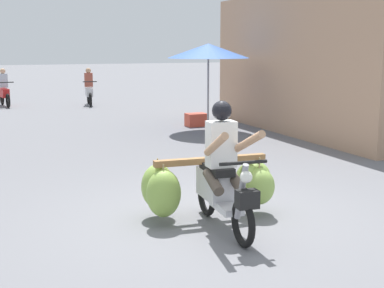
{
  "coord_description": "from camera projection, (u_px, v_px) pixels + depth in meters",
  "views": [
    {
      "loc": [
        -2.77,
        -6.11,
        2.23
      ],
      "look_at": [
        -0.01,
        0.6,
        0.9
      ],
      "focal_mm": 50.52,
      "sensor_mm": 36.0,
      "label": 1
    }
  ],
  "objects": [
    {
      "name": "motorbike_distant_ahead_left",
      "position": [
        4.0,
        91.0,
        19.97
      ],
      "size": [
        0.51,
        1.62,
        1.4
      ],
      "color": "black",
      "rests_on": "ground"
    },
    {
      "name": "shopfront_building",
      "position": [
        351.0,
        63.0,
        14.3
      ],
      "size": [
        4.28,
        7.69,
        3.54
      ],
      "color": "tan",
      "rests_on": "ground"
    },
    {
      "name": "motorbike_main_loaded",
      "position": [
        213.0,
        182.0,
        6.85
      ],
      "size": [
        1.81,
        1.87,
        1.58
      ],
      "color": "black",
      "rests_on": "ground"
    },
    {
      "name": "market_umbrella_near_shop",
      "position": [
        208.0,
        51.0,
        14.01
      ],
      "size": [
        2.15,
        2.15,
        2.28
      ],
      "color": "#99999E",
      "rests_on": "ground"
    },
    {
      "name": "produce_crate",
      "position": [
        196.0,
        120.0,
        15.09
      ],
      "size": [
        0.56,
        0.4,
        0.36
      ],
      "primitive_type": "cube",
      "color": "#CC4C38",
      "rests_on": "ground"
    },
    {
      "name": "motorbike_distant_ahead_right",
      "position": [
        89.0,
        90.0,
        20.38
      ],
      "size": [
        0.51,
        1.62,
        1.4
      ],
      "color": "black",
      "rests_on": "ground"
    },
    {
      "name": "ground_plane",
      "position": [
        210.0,
        220.0,
        7.0
      ],
      "size": [
        120.0,
        120.0,
        0.0
      ],
      "primitive_type": "plane",
      "color": "slate"
    }
  ]
}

